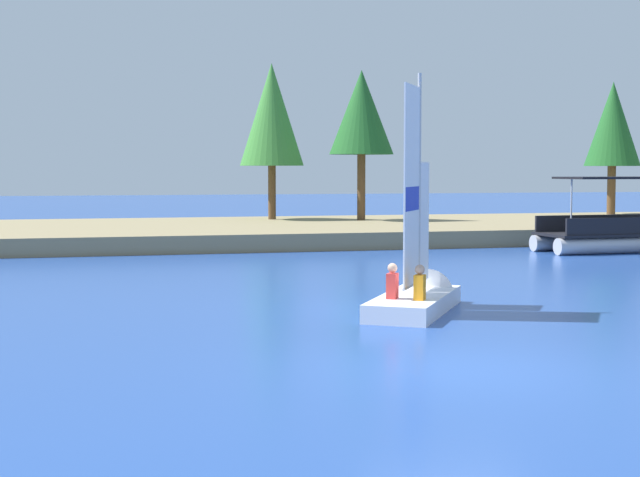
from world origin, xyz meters
name	(u,v)px	position (x,y,z in m)	size (l,w,h in m)	color
ground_plane	(453,370)	(0.00, 0.00, 0.00)	(200.00, 200.00, 0.00)	#234793
shore_bank	(211,233)	(0.00, 27.09, 0.33)	(80.00, 12.98, 0.66)	#897A56
shoreline_tree_centre	(272,115)	(3.41, 30.82, 5.54)	(2.99, 2.99, 7.29)	brown
shoreline_tree_midright	(361,113)	(7.27, 29.10, 5.59)	(2.97, 2.97, 6.90)	brown
shoreline_tree_right	(613,125)	(21.62, 31.47, 5.32)	(2.87, 2.87, 6.89)	brown
sailboat	(421,290)	(1.79, 6.23, 0.38)	(3.34, 4.28, 5.44)	white
pontoon_boat	(608,233)	(13.40, 18.00, 0.67)	(5.35, 2.54, 2.74)	#B2B2B7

